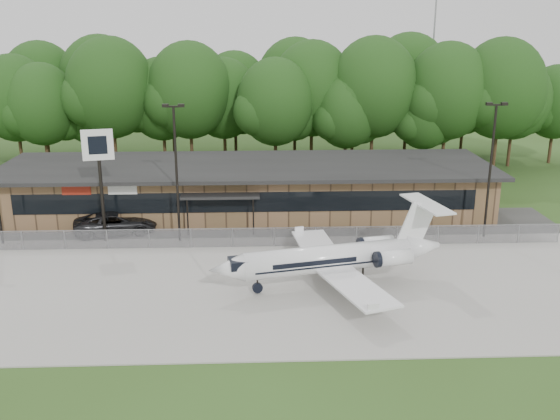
{
  "coord_description": "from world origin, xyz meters",
  "views": [
    {
      "loc": [
        0.67,
        -27.61,
        15.75
      ],
      "look_at": [
        2.3,
        12.0,
        3.75
      ],
      "focal_mm": 40.0,
      "sensor_mm": 36.0,
      "label": 1
    }
  ],
  "objects_px": {
    "suv": "(116,223)",
    "pole_sign": "(99,157)",
    "business_jet": "(336,259)",
    "terminal": "(247,187)"
  },
  "relations": [
    {
      "from": "terminal",
      "to": "pole_sign",
      "type": "height_order",
      "value": "pole_sign"
    },
    {
      "from": "terminal",
      "to": "suv",
      "type": "distance_m",
      "value": 11.56
    },
    {
      "from": "terminal",
      "to": "suv",
      "type": "bearing_deg",
      "value": -151.88
    },
    {
      "from": "business_jet",
      "to": "pole_sign",
      "type": "relative_size",
      "value": 1.77
    },
    {
      "from": "business_jet",
      "to": "suv",
      "type": "height_order",
      "value": "business_jet"
    },
    {
      "from": "suv",
      "to": "business_jet",
      "type": "bearing_deg",
      "value": -136.63
    },
    {
      "from": "business_jet",
      "to": "suv",
      "type": "xyz_separation_m",
      "value": [
        -15.68,
        10.58,
        -0.94
      ]
    },
    {
      "from": "pole_sign",
      "to": "business_jet",
      "type": "bearing_deg",
      "value": -41.41
    },
    {
      "from": "suv",
      "to": "pole_sign",
      "type": "height_order",
      "value": "pole_sign"
    },
    {
      "from": "suv",
      "to": "pole_sign",
      "type": "xyz_separation_m",
      "value": [
        -0.41,
        -1.73,
        5.57
      ]
    }
  ]
}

